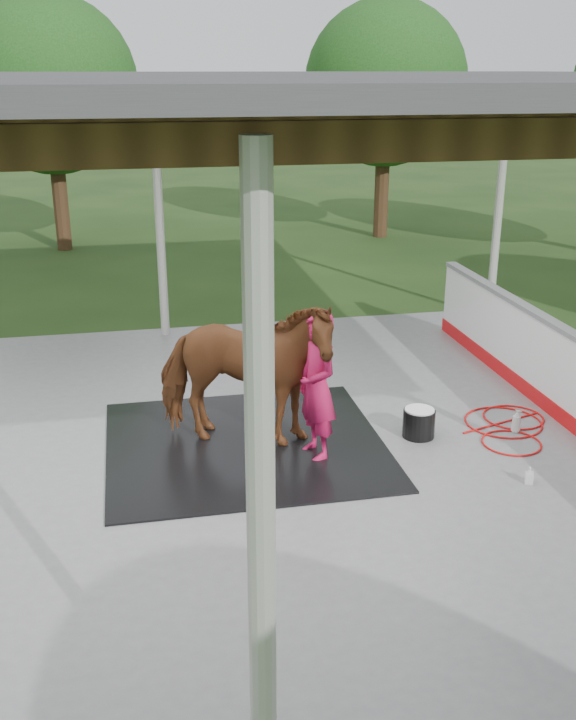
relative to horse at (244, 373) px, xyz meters
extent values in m
plane|color=#1E3814|center=(-0.66, -0.35, -0.95)|extent=(100.00, 100.00, 0.00)
cube|color=slate|center=(-0.66, -0.35, -0.92)|extent=(12.00, 10.00, 0.05)
cylinder|color=beige|center=(-0.66, -5.05, 1.03)|extent=(0.14, 0.14, 3.85)
cylinder|color=beige|center=(-0.66, 4.35, 1.03)|extent=(0.14, 0.14, 3.85)
cylinder|color=beige|center=(5.04, 4.35, 1.03)|extent=(0.14, 0.14, 3.85)
cube|color=brown|center=(-0.66, -4.85, 2.90)|extent=(12.00, 0.10, 0.18)
cube|color=brown|center=(-0.66, -3.35, 2.90)|extent=(12.00, 0.10, 0.18)
cube|color=brown|center=(-0.66, -1.85, 2.90)|extent=(12.00, 0.10, 0.18)
cube|color=brown|center=(-0.66, -0.35, 2.90)|extent=(12.00, 0.10, 0.18)
cube|color=brown|center=(-0.66, 1.15, 2.90)|extent=(12.00, 0.10, 0.18)
cube|color=brown|center=(-0.66, 2.65, 2.90)|extent=(12.00, 0.10, 0.18)
cube|color=brown|center=(-0.66, 4.15, 2.90)|extent=(12.00, 0.10, 0.18)
cube|color=#38383A|center=(-0.66, -0.35, 3.10)|extent=(12.60, 10.60, 0.10)
cube|color=red|center=(3.94, -0.35, -0.80)|extent=(0.14, 8.00, 0.20)
cylinder|color=#382314|center=(-2.66, 11.65, 0.15)|extent=(0.36, 0.36, 2.20)
sphere|color=#194714|center=(-2.66, 11.65, 2.85)|extent=(4.00, 4.00, 4.00)
cylinder|color=#382314|center=(5.34, 11.65, 0.15)|extent=(0.36, 0.36, 2.20)
sphere|color=#194714|center=(5.34, 11.65, 2.85)|extent=(4.00, 4.00, 4.00)
cube|color=black|center=(0.00, 0.00, -0.88)|extent=(3.15, 2.95, 0.02)
imported|color=brown|center=(0.00, 0.00, 0.00)|extent=(2.26, 1.58, 1.74)
imported|color=#C0144A|center=(0.75, -0.41, -0.06)|extent=(0.53, 0.69, 1.67)
cylinder|color=black|center=(2.04, -0.18, -0.73)|extent=(0.38, 0.38, 0.33)
cylinder|color=white|center=(2.04, -0.18, -0.56)|extent=(0.35, 0.35, 0.03)
imported|color=silver|center=(3.23, -0.29, -0.75)|extent=(0.16, 0.16, 0.28)
imported|color=#338CD8|center=(2.78, -1.49, -0.80)|extent=(0.11, 0.11, 0.19)
torus|color=red|center=(3.20, -0.03, -0.88)|extent=(0.95, 0.95, 0.02)
torus|color=red|center=(3.39, 0.08, -0.88)|extent=(0.75, 0.75, 0.02)
torus|color=red|center=(3.03, -0.58, -0.88)|extent=(0.69, 0.69, 0.02)
cylinder|color=red|center=(3.17, -0.04, -0.88)|extent=(1.17, 0.40, 0.02)
camera|label=1|loc=(-1.19, -8.29, 3.20)|focal=40.00mm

